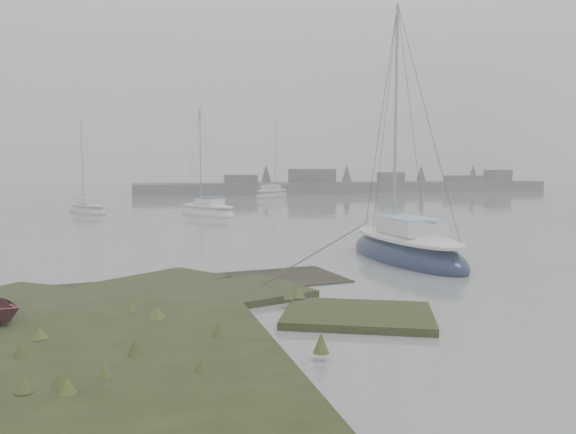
% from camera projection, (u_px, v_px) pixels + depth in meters
% --- Properties ---
extents(ground, '(160.00, 160.00, 0.00)m').
position_uv_depth(ground, '(192.00, 215.00, 42.45)').
color(ground, slate).
rests_on(ground, ground).
extents(far_shoreline, '(60.00, 8.00, 4.15)m').
position_uv_depth(far_shoreline, '(355.00, 186.00, 80.32)').
color(far_shoreline, '#4C4F51').
rests_on(far_shoreline, ground).
extents(sailboat_main, '(2.68, 7.70, 10.80)m').
position_uv_depth(sailboat_main, '(406.00, 251.00, 21.91)').
color(sailboat_main, '#111B36').
rests_on(sailboat_main, ground).
extents(sailboat_white, '(4.62, 6.35, 8.63)m').
position_uv_depth(sailboat_white, '(207.00, 212.00, 41.70)').
color(sailboat_white, white).
rests_on(sailboat_white, ground).
extents(sailboat_far_a, '(4.05, 5.70, 7.72)m').
position_uv_depth(sailboat_far_a, '(88.00, 210.00, 43.79)').
color(sailboat_far_a, silver).
rests_on(sailboat_far_a, ground).
extents(sailboat_far_b, '(6.28, 6.53, 9.63)m').
position_uv_depth(sailboat_far_b, '(272.00, 195.00, 66.17)').
color(sailboat_far_b, '#A8AEB1').
rests_on(sailboat_far_b, ground).
extents(sailboat_far_c, '(5.06, 3.33, 6.81)m').
position_uv_depth(sailboat_far_c, '(153.00, 192.00, 73.90)').
color(sailboat_far_c, '#AEB3B7').
rests_on(sailboat_far_c, ground).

